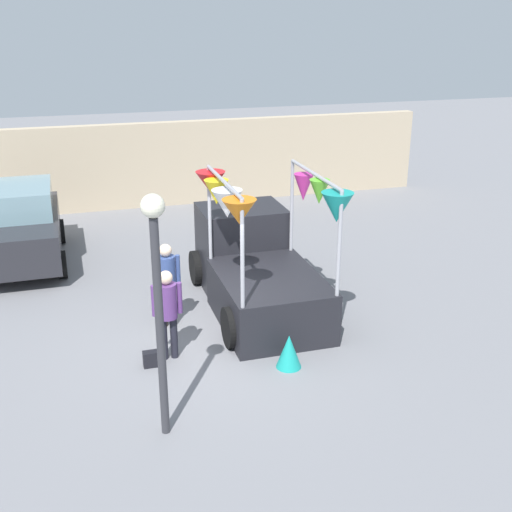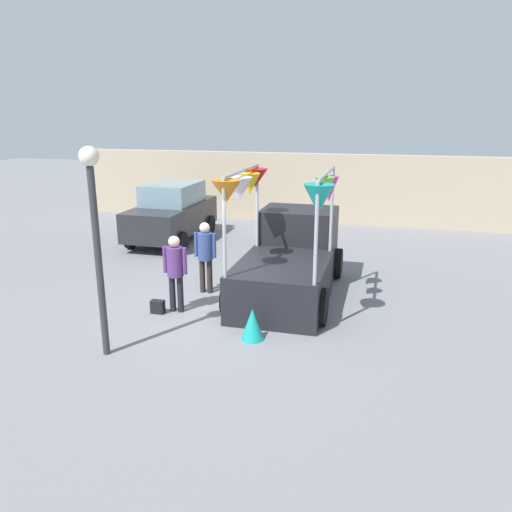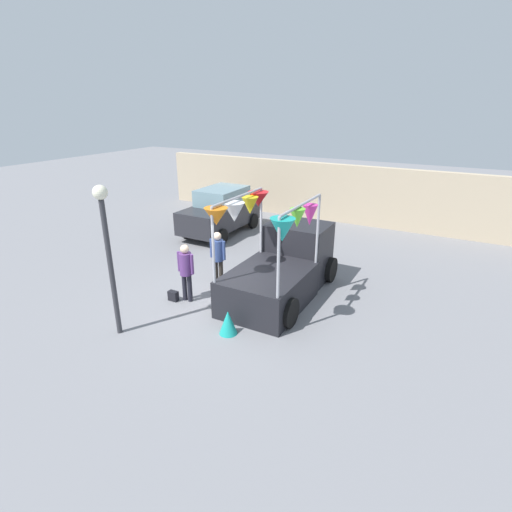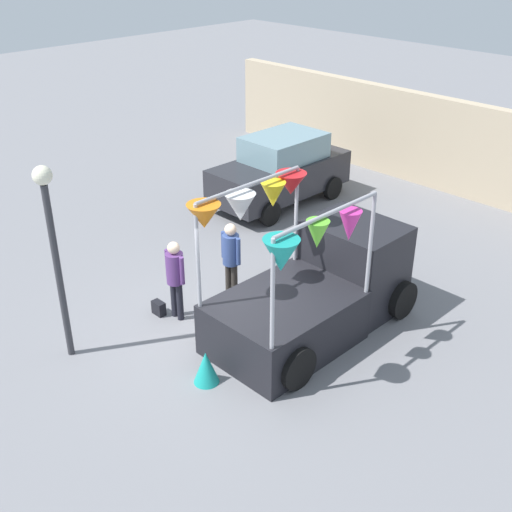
{
  "view_description": "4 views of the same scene",
  "coord_description": "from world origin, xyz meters",
  "px_view_note": "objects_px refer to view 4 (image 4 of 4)",
  "views": [
    {
      "loc": [
        -2.38,
        -10.4,
        5.7
      ],
      "look_at": [
        0.78,
        0.17,
        1.52
      ],
      "focal_mm": 45.0,
      "sensor_mm": 36.0,
      "label": 1
    },
    {
      "loc": [
        3.16,
        -9.54,
        4.08
      ],
      "look_at": [
        0.59,
        0.19,
        1.17
      ],
      "focal_mm": 35.0,
      "sensor_mm": 36.0,
      "label": 2
    },
    {
      "loc": [
        5.48,
        -8.24,
        5.21
      ],
      "look_at": [
        0.81,
        0.28,
        1.43
      ],
      "focal_mm": 28.0,
      "sensor_mm": 36.0,
      "label": 3
    },
    {
      "loc": [
        7.66,
        -6.77,
        6.97
      ],
      "look_at": [
        0.34,
        0.44,
        1.54
      ],
      "focal_mm": 45.0,
      "sensor_mm": 36.0,
      "label": 4
    }
  ],
  "objects_px": {
    "vendor_truck": "(320,284)",
    "folded_kite_bundle_teal": "(206,367)",
    "person_customer": "(175,273)",
    "handbag": "(159,308)",
    "person_vendor": "(231,254)",
    "parked_car": "(281,170)",
    "street_lamp": "(52,236)"
  },
  "relations": [
    {
      "from": "vendor_truck",
      "to": "person_vendor",
      "type": "xyz_separation_m",
      "value": [
        -1.89,
        -0.54,
        0.12
      ]
    },
    {
      "from": "person_vendor",
      "to": "handbag",
      "type": "distance_m",
      "value": 1.79
    },
    {
      "from": "person_customer",
      "to": "handbag",
      "type": "relative_size",
      "value": 5.89
    },
    {
      "from": "street_lamp",
      "to": "folded_kite_bundle_teal",
      "type": "xyz_separation_m",
      "value": [
        2.32,
        1.22,
        -2.06
      ]
    },
    {
      "from": "handbag",
      "to": "folded_kite_bundle_teal",
      "type": "bearing_deg",
      "value": -17.17
    },
    {
      "from": "vendor_truck",
      "to": "street_lamp",
      "type": "xyz_separation_m",
      "value": [
        -2.5,
        -3.92,
        1.47
      ]
    },
    {
      "from": "vendor_truck",
      "to": "handbag",
      "type": "distance_m",
      "value": 3.24
    },
    {
      "from": "handbag",
      "to": "folded_kite_bundle_teal",
      "type": "xyz_separation_m",
      "value": [
        2.26,
        -0.7,
        0.16
      ]
    },
    {
      "from": "street_lamp",
      "to": "folded_kite_bundle_teal",
      "type": "bearing_deg",
      "value": 27.75
    },
    {
      "from": "person_customer",
      "to": "folded_kite_bundle_teal",
      "type": "distance_m",
      "value": 2.22
    },
    {
      "from": "person_vendor",
      "to": "parked_car",
      "type": "bearing_deg",
      "value": 122.37
    },
    {
      "from": "person_vendor",
      "to": "folded_kite_bundle_teal",
      "type": "xyz_separation_m",
      "value": [
        1.71,
        -2.16,
        -0.71
      ]
    },
    {
      "from": "street_lamp",
      "to": "folded_kite_bundle_teal",
      "type": "height_order",
      "value": "street_lamp"
    },
    {
      "from": "person_vendor",
      "to": "street_lamp",
      "type": "relative_size",
      "value": 0.47
    },
    {
      "from": "person_vendor",
      "to": "street_lamp",
      "type": "bearing_deg",
      "value": -100.26
    },
    {
      "from": "street_lamp",
      "to": "folded_kite_bundle_teal",
      "type": "relative_size",
      "value": 5.96
    },
    {
      "from": "street_lamp",
      "to": "handbag",
      "type": "bearing_deg",
      "value": 88.12
    },
    {
      "from": "person_customer",
      "to": "street_lamp",
      "type": "bearing_deg",
      "value": -101.03
    },
    {
      "from": "vendor_truck",
      "to": "folded_kite_bundle_teal",
      "type": "bearing_deg",
      "value": -93.73
    },
    {
      "from": "person_customer",
      "to": "street_lamp",
      "type": "height_order",
      "value": "street_lamp"
    },
    {
      "from": "vendor_truck",
      "to": "handbag",
      "type": "xyz_separation_m",
      "value": [
        -2.43,
        -2.0,
        -0.76
      ]
    },
    {
      "from": "handbag",
      "to": "street_lamp",
      "type": "relative_size",
      "value": 0.08
    },
    {
      "from": "person_customer",
      "to": "folded_kite_bundle_teal",
      "type": "height_order",
      "value": "person_customer"
    },
    {
      "from": "person_customer",
      "to": "handbag",
      "type": "distance_m",
      "value": 0.95
    },
    {
      "from": "vendor_truck",
      "to": "folded_kite_bundle_teal",
      "type": "relative_size",
      "value": 6.85
    },
    {
      "from": "street_lamp",
      "to": "person_customer",
      "type": "bearing_deg",
      "value": 78.97
    },
    {
      "from": "parked_car",
      "to": "person_customer",
      "type": "relative_size",
      "value": 2.42
    },
    {
      "from": "handbag",
      "to": "vendor_truck",
      "type": "bearing_deg",
      "value": 39.36
    },
    {
      "from": "handbag",
      "to": "parked_car",
      "type": "bearing_deg",
      "value": 110.9
    },
    {
      "from": "parked_car",
      "to": "street_lamp",
      "type": "distance_m",
      "value": 8.18
    },
    {
      "from": "person_vendor",
      "to": "street_lamp",
      "type": "distance_m",
      "value": 3.69
    },
    {
      "from": "street_lamp",
      "to": "vendor_truck",
      "type": "bearing_deg",
      "value": 57.48
    }
  ]
}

